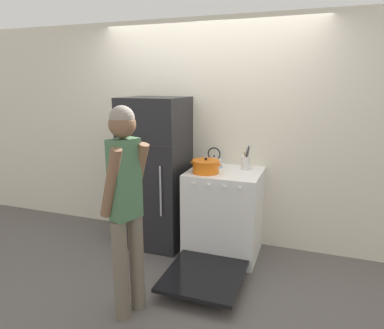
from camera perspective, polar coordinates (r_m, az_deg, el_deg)
ground_plane at (r=4.34m, az=2.42°, el=-11.78°), size 14.00×14.00×0.00m
wall_back at (r=4.00m, az=2.72°, el=5.19°), size 10.00×0.06×2.55m
refrigerator at (r=3.94m, az=-5.98°, el=-1.33°), size 0.67×0.67×1.70m
stove_range at (r=3.75m, az=5.20°, el=-8.25°), size 0.76×1.43×0.94m
dutch_oven_pot at (r=3.54m, az=2.30°, el=-0.31°), size 0.33×0.29×0.16m
tea_kettle at (r=3.79m, az=3.71°, el=0.49°), size 0.24×0.19×0.22m
utensil_jar at (r=3.71m, az=8.94°, el=0.31°), size 0.10×0.10×0.26m
person at (r=2.67m, az=-10.97°, el=-6.07°), size 0.35×0.40×1.69m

